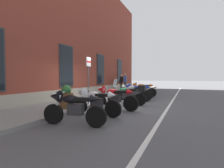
{
  "coord_description": "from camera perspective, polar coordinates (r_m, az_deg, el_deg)",
  "views": [
    {
      "loc": [
        -7.85,
        -3.98,
        1.39
      ],
      "look_at": [
        0.23,
        -0.27,
        1.05
      ],
      "focal_mm": 26.24,
      "sensor_mm": 36.0,
      "label": 1
    }
  ],
  "objects": [
    {
      "name": "motorcycle_grey_naked",
      "position": [
        9.75,
        7.39,
        -3.15
      ],
      "size": [
        0.64,
        2.08,
        0.97
      ],
      "color": "black",
      "rests_on": "ground_plane"
    },
    {
      "name": "lane_stripe",
      "position": [
        8.01,
        18.9,
        -7.9
      ],
      "size": [
        31.68,
        0.12,
        0.01
      ],
      "primitive_type": "cube",
      "color": "silver",
      "rests_on": "ground_plane"
    },
    {
      "name": "motorcycle_black_sport",
      "position": [
        4.94,
        -13.88,
        -7.59
      ],
      "size": [
        0.66,
        1.96,
        1.02
      ],
      "color": "black",
      "rests_on": "ground_plane"
    },
    {
      "name": "sidewalk",
      "position": [
        9.58,
        -9.41,
        -5.77
      ],
      "size": [
        31.68,
        2.68,
        0.14
      ],
      "primitive_type": "cube",
      "color": "slate",
      "rests_on": "ground_plane"
    },
    {
      "name": "barrel_planter",
      "position": [
        7.04,
        -15.59,
        -4.76
      ],
      "size": [
        0.61,
        0.61,
        0.96
      ],
      "color": "brown",
      "rests_on": "sidewalk"
    },
    {
      "name": "motorcycle_green_touring",
      "position": [
        8.38,
        5.69,
        -3.6
      ],
      "size": [
        0.62,
        2.06,
        1.31
      ],
      "color": "black",
      "rests_on": "ground_plane"
    },
    {
      "name": "parking_sign",
      "position": [
        7.98,
        -8.24,
        3.77
      ],
      "size": [
        0.36,
        0.07,
        2.27
      ],
      "color": "#4C4C51",
      "rests_on": "sidewalk"
    },
    {
      "name": "pedestrian_dark_jacket",
      "position": [
        16.14,
        3.29,
        0.89
      ],
      "size": [
        0.48,
        0.56,
        1.59
      ],
      "color": "#38332D",
      "rests_on": "sidewalk"
    },
    {
      "name": "ground_plane",
      "position": [
        8.91,
        -2.19,
        -6.79
      ],
      "size": [
        140.0,
        140.0,
        0.0
      ],
      "primitive_type": "plane",
      "color": "#4C4C4F"
    },
    {
      "name": "motorcycle_orange_sport",
      "position": [
        12.28,
        10.23,
        -1.64
      ],
      "size": [
        0.62,
        2.06,
        1.06
      ],
      "color": "black",
      "rests_on": "ground_plane"
    },
    {
      "name": "pedestrian_blue_top",
      "position": [
        15.27,
        4.62,
        0.98
      ],
      "size": [
        0.66,
        0.24,
        1.66
      ],
      "color": "black",
      "rests_on": "sidewalk"
    },
    {
      "name": "motorcycle_blue_sport",
      "position": [
        10.97,
        8.36,
        -2.21
      ],
      "size": [
        0.62,
        2.13,
        1.01
      ],
      "color": "black",
      "rests_on": "ground_plane"
    },
    {
      "name": "motorcycle_white_sport",
      "position": [
        6.12,
        -6.39,
        -5.69
      ],
      "size": [
        0.62,
        2.07,
        1.01
      ],
      "color": "black",
      "rests_on": "ground_plane"
    },
    {
      "name": "brick_pub_facade",
      "position": [
        12.67,
        -25.51,
        17.77
      ],
      "size": [
        25.68,
        5.42,
        9.69
      ],
      "color": "brown",
      "rests_on": "ground_plane"
    },
    {
      "name": "motorcycle_red_sport",
      "position": [
        7.13,
        0.28,
        -4.47
      ],
      "size": [
        0.62,
        2.17,
        1.04
      ],
      "color": "black",
      "rests_on": "ground_plane"
    }
  ]
}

